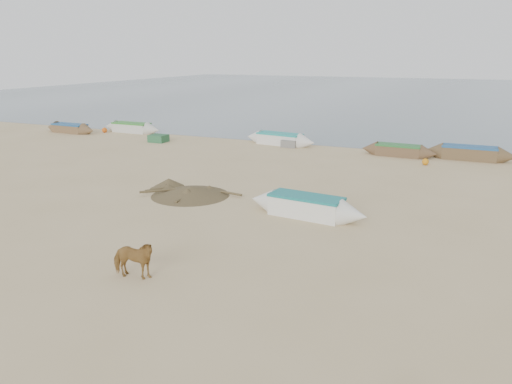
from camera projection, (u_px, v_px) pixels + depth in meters
ground at (215, 242)px, 19.54m from camera, size 140.00×140.00×0.00m
sea at (427, 93)px, 91.78m from camera, size 160.00×160.00×0.00m
cow_adult at (133, 260)px, 16.17m from camera, size 1.67×0.98×1.33m
calf_front at (337, 207)px, 22.34m from camera, size 0.97×0.89×0.97m
near_canoe at (306, 206)px, 22.41m from camera, size 5.76×1.83×0.98m
debris_pile at (190, 191)px, 25.83m from camera, size 4.58×4.58×0.45m
waterline_canoes at (339, 144)px, 37.85m from camera, size 56.08×3.94×0.96m
beach_clutter at (394, 154)px, 34.91m from camera, size 44.96×3.46×0.64m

